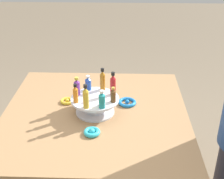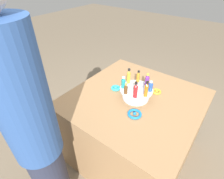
{
  "view_description": "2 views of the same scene",
  "coord_description": "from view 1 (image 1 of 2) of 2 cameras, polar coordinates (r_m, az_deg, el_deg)",
  "views": [
    {
      "loc": [
        -1.48,
        -0.14,
        1.65
      ],
      "look_at": [
        -0.03,
        -0.09,
        0.88
      ],
      "focal_mm": 50.0,
      "sensor_mm": 36.0,
      "label": 1
    },
    {
      "loc": [
        0.53,
        -1.02,
        1.62
      ],
      "look_at": [
        -0.07,
        -0.23,
        0.9
      ],
      "focal_mm": 28.0,
      "sensor_mm": 36.0,
      "label": 2
    }
  ],
  "objects": [
    {
      "name": "bottle_brown",
      "position": [
        1.65,
        0.21,
        -1.06
      ],
      "size": [
        0.03,
        0.03,
        0.09
      ],
      "color": "brown",
      "rests_on": "display_stand"
    },
    {
      "name": "ribbon_bow_gold",
      "position": [
        1.86,
        -8.22,
        -2.07
      ],
      "size": [
        0.08,
        0.08,
        0.02
      ],
      "color": "gold",
      "rests_on": "party_table"
    },
    {
      "name": "bottle_red",
      "position": [
        1.71,
        0.17,
        0.93
      ],
      "size": [
        0.03,
        0.03,
        0.14
      ],
      "color": "#B21E23",
      "rests_on": "display_stand"
    },
    {
      "name": "display_stand",
      "position": [
        1.73,
        -3.11,
        -2.7
      ],
      "size": [
        0.27,
        0.27,
        0.09
      ],
      "color": "silver",
      "rests_on": "party_table"
    },
    {
      "name": "ribbon_bow_blue",
      "position": [
        1.83,
        2.79,
        -2.34
      ],
      "size": [
        0.11,
        0.11,
        0.03
      ],
      "color": "blue",
      "rests_on": "party_table"
    },
    {
      "name": "bottle_gold",
      "position": [
        1.59,
        -4.82,
        -1.42
      ],
      "size": [
        0.03,
        0.03,
        0.13
      ],
      "color": "gold",
      "rests_on": "display_stand"
    },
    {
      "name": "bottle_purple",
      "position": [
        1.73,
        -6.43,
        0.5
      ],
      "size": [
        0.03,
        0.03,
        0.11
      ],
      "color": "#702D93",
      "rests_on": "display_stand"
    },
    {
      "name": "bottle_amber",
      "position": [
        1.77,
        -1.74,
        1.74
      ],
      "size": [
        0.03,
        0.03,
        0.13
      ],
      "color": "#AD6B19",
      "rests_on": "display_stand"
    },
    {
      "name": "bottle_teal",
      "position": [
        1.6,
        -1.85,
        -1.89
      ],
      "size": [
        0.03,
        0.03,
        0.1
      ],
      "color": "teal",
      "rests_on": "display_stand"
    },
    {
      "name": "bottle_orange",
      "position": [
        1.66,
        -6.68,
        -0.81
      ],
      "size": [
        0.03,
        0.03,
        0.11
      ],
      "color": "orange",
      "rests_on": "display_stand"
    },
    {
      "name": "bottle_blue",
      "position": [
        1.78,
        -4.38,
        1.14
      ],
      "size": [
        0.03,
        0.03,
        0.09
      ],
      "color": "#234CAD",
      "rests_on": "display_stand"
    },
    {
      "name": "ribbon_bow_teal",
      "position": [
        1.58,
        -3.81,
        -7.75
      ],
      "size": [
        0.08,
        0.08,
        0.03
      ],
      "color": "#2DB7CC",
      "rests_on": "party_table"
    },
    {
      "name": "party_table",
      "position": [
        1.97,
        -2.8,
        -13.0
      ],
      "size": [
        1.03,
        1.03,
        0.71
      ],
      "color": "#9E754C",
      "rests_on": "ground_plane"
    }
  ]
}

